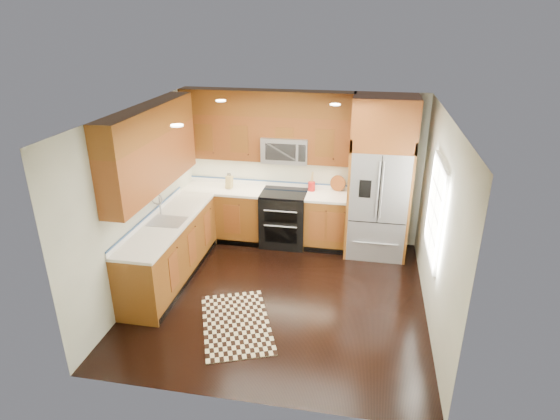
% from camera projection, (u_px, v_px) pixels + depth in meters
% --- Properties ---
extents(ground, '(4.00, 4.00, 0.00)m').
position_uv_depth(ground, '(280.00, 296.00, 6.66)').
color(ground, black).
rests_on(ground, ground).
extents(wall_back, '(4.00, 0.02, 2.60)m').
position_uv_depth(wall_back, '(302.00, 167.00, 7.97)').
color(wall_back, silver).
rests_on(wall_back, ground).
extents(wall_left, '(0.02, 4.00, 2.60)m').
position_uv_depth(wall_left, '(139.00, 202.00, 6.50)').
color(wall_left, silver).
rests_on(wall_left, ground).
extents(wall_right, '(0.02, 4.00, 2.60)m').
position_uv_depth(wall_right, '(438.00, 224.00, 5.81)').
color(wall_right, silver).
rests_on(wall_right, ground).
extents(window, '(0.04, 1.10, 1.30)m').
position_uv_depth(window, '(435.00, 210.00, 5.96)').
color(window, white).
rests_on(window, ground).
extents(base_cabinets, '(2.85, 3.00, 0.90)m').
position_uv_depth(base_cabinets, '(215.00, 234.00, 7.51)').
color(base_cabinets, brown).
rests_on(base_cabinets, ground).
extents(countertop, '(2.86, 3.01, 0.04)m').
position_uv_depth(countertop, '(225.00, 205.00, 7.41)').
color(countertop, white).
rests_on(countertop, base_cabinets).
extents(upper_cabinets, '(2.85, 3.00, 1.15)m').
position_uv_depth(upper_cabinets, '(219.00, 135.00, 7.06)').
color(upper_cabinets, brown).
rests_on(upper_cabinets, ground).
extents(range, '(0.76, 0.67, 0.95)m').
position_uv_depth(range, '(284.00, 218.00, 8.03)').
color(range, black).
rests_on(range, ground).
extents(microwave, '(0.76, 0.40, 0.42)m').
position_uv_depth(microwave, '(286.00, 149.00, 7.69)').
color(microwave, '#B2B2B7').
rests_on(microwave, ground).
extents(refrigerator, '(0.98, 0.75, 2.60)m').
position_uv_depth(refrigerator, '(380.00, 179.00, 7.41)').
color(refrigerator, '#B2B2B7').
rests_on(refrigerator, ground).
extents(sink_faucet, '(0.54, 0.44, 0.37)m').
position_uv_depth(sink_faucet, '(166.00, 217.00, 6.78)').
color(sink_faucet, '#B2B2B7').
rests_on(sink_faucet, countertop).
extents(rug, '(1.30, 1.62, 0.01)m').
position_uv_depth(rug, '(236.00, 323.00, 6.07)').
color(rug, black).
rests_on(rug, ground).
extents(knife_block, '(0.10, 0.14, 0.27)m').
position_uv_depth(knife_block, '(229.00, 182.00, 8.03)').
color(knife_block, tan).
rests_on(knife_block, countertop).
extents(utensil_crock, '(0.15, 0.15, 0.33)m').
position_uv_depth(utensil_crock, '(312.00, 184.00, 7.90)').
color(utensil_crock, '#B21715').
rests_on(utensil_crock, countertop).
extents(cutting_board, '(0.34, 0.34, 0.02)m').
position_uv_depth(cutting_board, '(337.00, 190.00, 7.94)').
color(cutting_board, brown).
rests_on(cutting_board, countertop).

